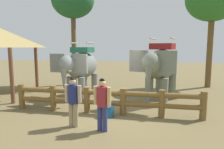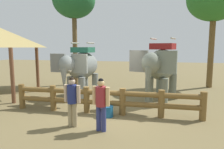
{
  "view_description": "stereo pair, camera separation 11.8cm",
  "coord_description": "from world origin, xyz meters",
  "px_view_note": "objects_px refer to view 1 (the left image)",
  "views": [
    {
      "loc": [
        2.04,
        -7.66,
        2.61
      ],
      "look_at": [
        0.0,
        1.24,
        1.4
      ],
      "focal_mm": 32.99,
      "sensor_mm": 36.0,
      "label": 1
    },
    {
      "loc": [
        2.15,
        -7.63,
        2.61
      ],
      "look_at": [
        0.0,
        1.24,
        1.4
      ],
      "focal_mm": 32.99,
      "sensor_mm": 36.0,
      "label": 2
    }
  ],
  "objects_px": {
    "elephant_near_left": "(81,67)",
    "tourist_man_in_blue": "(73,98)",
    "log_fence": "(105,99)",
    "tourist_woman_in_black": "(102,101)",
    "elephant_center": "(161,66)",
    "feed_bucket": "(108,111)",
    "tree_far_left": "(73,1)"
  },
  "relations": [
    {
      "from": "elephant_near_left",
      "to": "tourist_man_in_blue",
      "type": "height_order",
      "value": "elephant_near_left"
    },
    {
      "from": "log_fence",
      "to": "tourist_woman_in_black",
      "type": "height_order",
      "value": "tourist_woman_in_black"
    },
    {
      "from": "elephant_center",
      "to": "tourist_man_in_blue",
      "type": "distance_m",
      "value": 4.87
    },
    {
      "from": "tourist_woman_in_black",
      "to": "feed_bucket",
      "type": "bearing_deg",
      "value": 96.16
    },
    {
      "from": "elephant_near_left",
      "to": "tourist_woman_in_black",
      "type": "relative_size",
      "value": 2.01
    },
    {
      "from": "log_fence",
      "to": "elephant_center",
      "type": "bearing_deg",
      "value": 48.81
    },
    {
      "from": "log_fence",
      "to": "feed_bucket",
      "type": "xyz_separation_m",
      "value": [
        0.22,
        -0.31,
        -0.4
      ]
    },
    {
      "from": "log_fence",
      "to": "tree_far_left",
      "type": "bearing_deg",
      "value": 122.82
    },
    {
      "from": "log_fence",
      "to": "elephant_center",
      "type": "xyz_separation_m",
      "value": [
        2.12,
        2.42,
        1.12
      ]
    },
    {
      "from": "elephant_near_left",
      "to": "elephant_center",
      "type": "relative_size",
      "value": 0.92
    },
    {
      "from": "elephant_near_left",
      "to": "tourist_man_in_blue",
      "type": "bearing_deg",
      "value": -72.28
    },
    {
      "from": "elephant_center",
      "to": "tourist_man_in_blue",
      "type": "xyz_separation_m",
      "value": [
        -2.78,
        -3.92,
        -0.77
      ]
    },
    {
      "from": "tourist_woman_in_black",
      "to": "tourist_man_in_blue",
      "type": "bearing_deg",
      "value": 171.79
    },
    {
      "from": "feed_bucket",
      "to": "log_fence",
      "type": "bearing_deg",
      "value": 125.49
    },
    {
      "from": "tourist_woman_in_black",
      "to": "tree_far_left",
      "type": "relative_size",
      "value": 0.24
    },
    {
      "from": "elephant_center",
      "to": "log_fence",
      "type": "bearing_deg",
      "value": -131.19
    },
    {
      "from": "elephant_near_left",
      "to": "elephant_center",
      "type": "distance_m",
      "value": 4.0
    },
    {
      "from": "tourist_man_in_blue",
      "to": "tree_far_left",
      "type": "distance_m",
      "value": 9.23
    },
    {
      "from": "elephant_near_left",
      "to": "tourist_woman_in_black",
      "type": "bearing_deg",
      "value": -60.44
    },
    {
      "from": "elephant_center",
      "to": "tourist_woman_in_black",
      "type": "relative_size",
      "value": 2.18
    },
    {
      "from": "elephant_near_left",
      "to": "elephant_center",
      "type": "bearing_deg",
      "value": 1.61
    },
    {
      "from": "elephant_near_left",
      "to": "feed_bucket",
      "type": "xyz_separation_m",
      "value": [
        2.1,
        -2.61,
        -1.4
      ]
    },
    {
      "from": "tree_far_left",
      "to": "feed_bucket",
      "type": "relative_size",
      "value": 16.55
    },
    {
      "from": "tourist_man_in_blue",
      "to": "elephant_center",
      "type": "bearing_deg",
      "value": 54.67
    },
    {
      "from": "tree_far_left",
      "to": "tourist_woman_in_black",
      "type": "bearing_deg",
      "value": -61.15
    },
    {
      "from": "tourist_woman_in_black",
      "to": "tree_far_left",
      "type": "xyz_separation_m",
      "value": [
        -4.1,
        7.45,
        4.72
      ]
    },
    {
      "from": "log_fence",
      "to": "elephant_center",
      "type": "distance_m",
      "value": 3.4
    },
    {
      "from": "elephant_near_left",
      "to": "tree_far_left",
      "type": "height_order",
      "value": "tree_far_left"
    },
    {
      "from": "elephant_center",
      "to": "tree_far_left",
      "type": "height_order",
      "value": "tree_far_left"
    },
    {
      "from": "tree_far_left",
      "to": "feed_bucket",
      "type": "xyz_separation_m",
      "value": [
        3.96,
        -6.11,
        -5.49
      ]
    },
    {
      "from": "log_fence",
      "to": "tourist_man_in_blue",
      "type": "bearing_deg",
      "value": -113.79
    },
    {
      "from": "tourist_woman_in_black",
      "to": "tourist_man_in_blue",
      "type": "xyz_separation_m",
      "value": [
        -1.03,
        0.15,
        -0.02
      ]
    }
  ]
}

